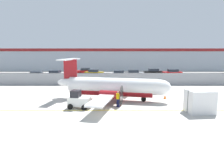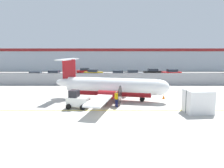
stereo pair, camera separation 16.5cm
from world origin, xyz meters
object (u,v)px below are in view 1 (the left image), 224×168
object	(u,v)px
parked_car_7	(172,73)
parked_car_4	(119,74)
parked_car_1	(55,74)
parked_car_5	(133,74)
commuter_airplane	(114,87)
parked_car_6	(153,72)
traffic_cone_near_right	(71,96)
parked_car_2	(85,71)
traffic_cone_near_left	(165,96)
parked_car_0	(37,75)
ground_crew_worker	(118,98)
baggage_tug	(78,100)
parked_car_3	(94,73)
cargo_container	(199,101)

from	to	relation	value
parked_car_7	parked_car_4	bearing A→B (deg)	7.83
parked_car_1	parked_car_5	bearing A→B (deg)	10.23
commuter_airplane	parked_car_4	size ratio (longest dim) A/B	3.78
parked_car_1	parked_car_6	bearing A→B (deg)	18.63
traffic_cone_near_right	parked_car_2	distance (m)	26.83
traffic_cone_near_left	parked_car_0	xyz separation A→B (m)	(-22.02, 18.18, 0.58)
parked_car_2	ground_crew_worker	bearing A→B (deg)	-84.11
parked_car_1	parked_car_6	world-z (taller)	same
parked_car_1	ground_crew_worker	bearing A→B (deg)	-55.42
parked_car_7	ground_crew_worker	bearing A→B (deg)	59.45
ground_crew_worker	traffic_cone_near_right	distance (m)	6.97
parked_car_2	parked_car_1	bearing A→B (deg)	-138.80
parked_car_0	baggage_tug	bearing A→B (deg)	-63.40
ground_crew_worker	parked_car_3	distance (m)	27.24
parked_car_0	parked_car_3	world-z (taller)	same
ground_crew_worker	parked_car_0	world-z (taller)	same
parked_car_0	parked_car_5	xyz separation A→B (m)	(20.23, 3.17, 0.00)
baggage_tug	parked_car_6	size ratio (longest dim) A/B	0.59
cargo_container	traffic_cone_near_left	world-z (taller)	cargo_container
parked_car_7	baggage_tug	bearing A→B (deg)	53.38
commuter_airplane	traffic_cone_near_right	bearing A→B (deg)	-174.35
parked_car_1	parked_car_7	distance (m)	26.16
traffic_cone_near_left	parked_car_4	bearing A→B (deg)	103.79
cargo_container	parked_car_5	xyz separation A→B (m)	(-3.63, 27.45, -0.21)
baggage_tug	ground_crew_worker	xyz separation A→B (m)	(4.09, 0.52, 0.10)
commuter_airplane	traffic_cone_near_right	xyz separation A→B (m)	(-5.34, 0.66, -1.29)
traffic_cone_near_right	parked_car_4	bearing A→B (deg)	72.09
parked_car_3	parked_car_7	world-z (taller)	same
traffic_cone_near_right	cargo_container	bearing A→B (deg)	-24.24
parked_car_2	cargo_container	bearing A→B (deg)	-72.75
ground_crew_worker	cargo_container	distance (m)	8.06
traffic_cone_near_right	parked_car_3	bearing A→B (deg)	87.49
parked_car_5	parked_car_6	world-z (taller)	same
baggage_tug	parked_car_5	xyz separation A→B (m)	(8.24, 25.85, 0.04)
parked_car_1	parked_car_2	xyz separation A→B (m)	(5.74, 6.44, 0.00)
cargo_container	parked_car_5	distance (m)	27.69
parked_car_1	parked_car_2	bearing A→B (deg)	55.05
ground_crew_worker	parked_car_1	bearing A→B (deg)	-110.31
ground_crew_worker	parked_car_7	distance (m)	30.19
ground_crew_worker	parked_car_0	size ratio (longest dim) A/B	0.40
parked_car_2	baggage_tug	bearing A→B (deg)	-91.62
parked_car_0	parked_car_5	size ratio (longest dim) A/B	1.00
parked_car_3	cargo_container	bearing A→B (deg)	-61.12
cargo_container	parked_car_3	bearing A→B (deg)	107.59
parked_car_3	ground_crew_worker	bearing A→B (deg)	-74.50
ground_crew_worker	parked_car_4	bearing A→B (deg)	-140.26
traffic_cone_near_left	parked_car_5	distance (m)	21.44
traffic_cone_near_left	parked_car_3	xyz separation A→B (m)	(-10.64, 22.86, 0.58)
baggage_tug	cargo_container	bearing A→B (deg)	4.33
ground_crew_worker	traffic_cone_near_left	bearing A→B (deg)	165.67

